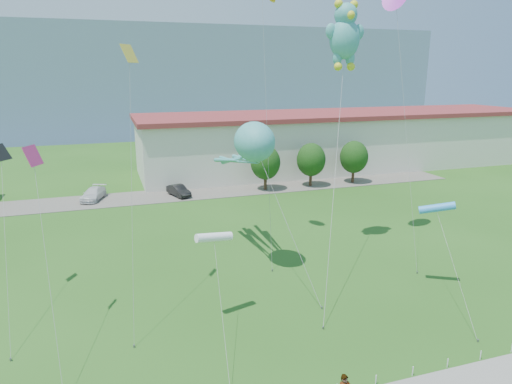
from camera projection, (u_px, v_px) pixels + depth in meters
ground at (304, 380)px, 21.24m from camera, size 160.00×160.00×0.00m
parking_strip at (182, 194)px, 53.39m from camera, size 70.00×6.00×0.06m
hill_ridge at (131, 77)px, 128.29m from camera, size 160.00×50.00×25.00m
warehouse at (344, 139)px, 68.46m from camera, size 61.00×15.00×8.20m
tree_near at (265, 163)px, 54.63m from camera, size 3.60×3.60×5.47m
tree_mid at (311, 160)px, 56.44m from camera, size 3.60×3.60×5.47m
tree_far at (354, 157)px, 58.25m from camera, size 3.60×3.60×5.47m
parked_car_white at (93, 194)px, 50.95m from camera, size 3.22×4.87×1.31m
parked_car_black at (179, 191)px, 52.47m from camera, size 2.52×4.07×1.26m
octopus_kite at (249, 150)px, 32.01m from camera, size 3.57×13.49×10.73m
teddy_bear_kite at (345, 34)px, 33.23m from camera, size 8.07×11.98×18.92m
small_kite_cyan at (437, 209)px, 29.06m from camera, size 2.08×7.40×5.95m
small_kite_white at (214, 238)px, 25.35m from camera, size 1.23×7.99×5.44m
small_kite_black at (2, 172)px, 26.85m from camera, size 1.42×8.64×9.66m
small_kite_pink at (36, 180)px, 23.02m from camera, size 1.78×8.10×10.17m
small_kite_purple at (396, 2)px, 33.93m from camera, size 2.02×7.39×20.18m
small_kite_yellow at (130, 90)px, 25.18m from camera, size 1.77×6.25×15.34m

